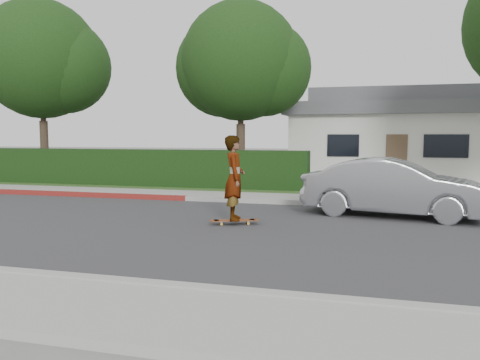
{
  "coord_description": "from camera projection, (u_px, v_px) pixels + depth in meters",
  "views": [
    {
      "loc": [
        6.36,
        -9.63,
        2.09
      ],
      "look_at": [
        3.53,
        1.17,
        1.0
      ],
      "focal_mm": 35.0,
      "sensor_mm": 36.0,
      "label": 1
    }
  ],
  "objects": [
    {
      "name": "ground",
      "position": [
        84.0,
        223.0,
        11.08
      ],
      "size": [
        120.0,
        120.0,
        0.0
      ],
      "primitive_type": "plane",
      "color": "slate",
      "rests_on": "ground"
    },
    {
      "name": "road",
      "position": [
        84.0,
        223.0,
        11.08
      ],
      "size": [
        60.0,
        8.0,
        0.01
      ],
      "primitive_type": "cube",
      "color": "#2D2D30",
      "rests_on": "ground"
    },
    {
      "name": "curb_far",
      "position": [
        157.0,
        197.0,
        15.02
      ],
      "size": [
        60.0,
        0.2,
        0.15
      ],
      "primitive_type": "cube",
      "color": "#9E9E99",
      "rests_on": "ground"
    },
    {
      "name": "curb_red_section",
      "position": [
        25.0,
        192.0,
        16.29
      ],
      "size": [
        12.0,
        0.21,
        0.15
      ],
      "primitive_type": "cube",
      "color": "maroon",
      "rests_on": "ground"
    },
    {
      "name": "sidewalk_far",
      "position": [
        168.0,
        194.0,
        15.89
      ],
      "size": [
        60.0,
        1.6,
        0.12
      ],
      "primitive_type": "cube",
      "color": "gray",
      "rests_on": "ground"
    },
    {
      "name": "planting_strip",
      "position": [
        186.0,
        189.0,
        17.43
      ],
      "size": [
        60.0,
        1.6,
        0.1
      ],
      "primitive_type": "cube",
      "color": "#2D4C1E",
      "rests_on": "ground"
    },
    {
      "name": "hedge",
      "position": [
        121.0,
        168.0,
        18.7
      ],
      "size": [
        15.0,
        1.0,
        1.5
      ],
      "primitive_type": "cube",
      "color": "black",
      "rests_on": "ground"
    },
    {
      "name": "tree_left",
      "position": [
        44.0,
        63.0,
        20.84
      ],
      "size": [
        5.99,
        5.21,
        8.0
      ],
      "color": "#33261C",
      "rests_on": "ground"
    },
    {
      "name": "tree_center",
      "position": [
        242.0,
        65.0,
        19.08
      ],
      "size": [
        5.66,
        4.84,
        7.44
      ],
      "color": "#33261C",
      "rests_on": "ground"
    },
    {
      "name": "house",
      "position": [
        396.0,
        134.0,
        24.26
      ],
      "size": [
        10.6,
        8.6,
        4.3
      ],
      "color": "beige",
      "rests_on": "ground"
    },
    {
      "name": "skateboard",
      "position": [
        235.0,
        221.0,
        10.83
      ],
      "size": [
        1.17,
        0.63,
        0.11
      ],
      "rotation": [
        0.0,
        0.0,
        0.37
      ],
      "color": "gold",
      "rests_on": "ground"
    },
    {
      "name": "skateboarder",
      "position": [
        234.0,
        178.0,
        10.73
      ],
      "size": [
        0.64,
        0.81,
        1.95
      ],
      "primitive_type": "imported",
      "rotation": [
        0.0,
        0.0,
        1.84
      ],
      "color": "white",
      "rests_on": "skateboard"
    },
    {
      "name": "car_silver",
      "position": [
        394.0,
        188.0,
        11.88
      ],
      "size": [
        4.71,
        2.35,
        1.48
      ],
      "primitive_type": "imported",
      "rotation": [
        0.0,
        0.0,
        1.39
      ],
      "color": "#A3A4A9",
      "rests_on": "ground"
    }
  ]
}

